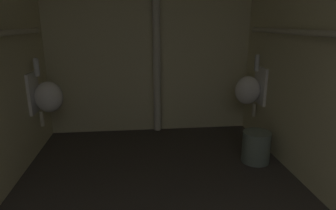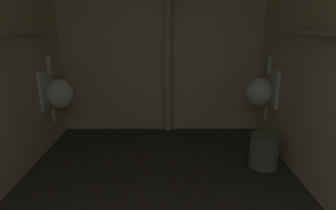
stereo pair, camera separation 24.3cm
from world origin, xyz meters
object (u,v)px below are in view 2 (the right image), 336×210
at_px(urinal_left_mid, 58,93).
at_px(urinal_right_mid, 261,91).
at_px(standpipe_back_wall, 168,36).
at_px(waste_bin, 264,151).

relative_size(urinal_left_mid, urinal_right_mid, 1.00).
xyz_separation_m(urinal_left_mid, standpipe_back_wall, (1.24, 0.50, 0.60)).
relative_size(urinal_right_mid, waste_bin, 2.29).
bearing_deg(urinal_right_mid, urinal_left_mid, -178.16).
relative_size(urinal_left_mid, standpipe_back_wall, 0.31).
bearing_deg(standpipe_back_wall, urinal_right_mid, -21.64).
distance_m(standpipe_back_wall, waste_bin, 1.76).
height_order(urinal_left_mid, waste_bin, urinal_left_mid).
bearing_deg(standpipe_back_wall, waste_bin, -46.08).
height_order(standpipe_back_wall, waste_bin, standpipe_back_wall).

